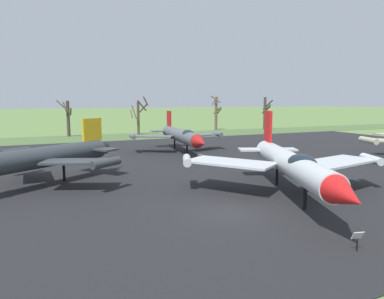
{
  "coord_description": "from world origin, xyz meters",
  "views": [
    {
      "loc": [
        -9.68,
        -17.14,
        6.44
      ],
      "look_at": [
        3.53,
        13.17,
        1.82
      ],
      "focal_mm": 32.81,
      "sensor_mm": 36.0,
      "label": 1
    }
  ],
  "objects_px": {
    "jet_fighter_front_left": "(182,136)",
    "jet_fighter_rear_left": "(292,164)",
    "jet_fighter_front_right": "(25,159)",
    "info_placard_rear_left": "(357,239)",
    "info_placard_front_left": "(200,158)"
  },
  "relations": [
    {
      "from": "info_placard_front_left",
      "to": "jet_fighter_rear_left",
      "type": "distance_m",
      "value": 14.19
    },
    {
      "from": "info_placard_front_left",
      "to": "jet_fighter_front_right",
      "type": "xyz_separation_m",
      "value": [
        -16.01,
        -4.97,
        1.67
      ]
    },
    {
      "from": "jet_fighter_front_right",
      "to": "info_placard_rear_left",
      "type": "xyz_separation_m",
      "value": [
        13.25,
        -17.03,
        -1.72
      ]
    },
    {
      "from": "jet_fighter_front_left",
      "to": "jet_fighter_rear_left",
      "type": "distance_m",
      "value": 21.19
    },
    {
      "from": "jet_fighter_front_left",
      "to": "jet_fighter_front_right",
      "type": "distance_m",
      "value": 20.72
    },
    {
      "from": "jet_fighter_front_left",
      "to": "jet_fighter_front_right",
      "type": "xyz_separation_m",
      "value": [
        -16.84,
        -12.07,
        0.05
      ]
    },
    {
      "from": "jet_fighter_front_left",
      "to": "info_placard_rear_left",
      "type": "bearing_deg",
      "value": -97.03
    },
    {
      "from": "jet_fighter_front_left",
      "to": "info_placard_rear_left",
      "type": "height_order",
      "value": "jet_fighter_front_left"
    },
    {
      "from": "jet_fighter_front_right",
      "to": "jet_fighter_rear_left",
      "type": "xyz_separation_m",
      "value": [
        16.16,
        -9.12,
        0.01
      ]
    },
    {
      "from": "info_placard_rear_left",
      "to": "jet_fighter_rear_left",
      "type": "bearing_deg",
      "value": 69.81
    },
    {
      "from": "jet_fighter_front_left",
      "to": "info_placard_rear_left",
      "type": "relative_size",
      "value": 17.82
    },
    {
      "from": "info_placard_front_left",
      "to": "jet_fighter_rear_left",
      "type": "xyz_separation_m",
      "value": [
        0.15,
        -14.09,
        1.69
      ]
    },
    {
      "from": "info_placard_rear_left",
      "to": "jet_fighter_front_left",
      "type": "bearing_deg",
      "value": 82.97
    },
    {
      "from": "jet_fighter_front_left",
      "to": "info_placard_rear_left",
      "type": "distance_m",
      "value": 29.36
    },
    {
      "from": "jet_fighter_front_right",
      "to": "info_placard_rear_left",
      "type": "relative_size",
      "value": 15.67
    }
  ]
}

